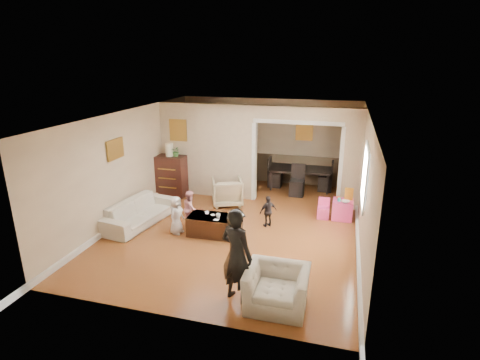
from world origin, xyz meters
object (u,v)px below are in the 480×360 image
(dresser, at_px, (171,176))
(child_toddler, at_px, (268,211))
(play_table, at_px, (342,210))
(armchair_back, at_px, (227,192))
(coffee_table, at_px, (215,226))
(armchair_front, at_px, (277,288))
(table_lamp, at_px, (169,150))
(adult_person, at_px, (237,255))
(dining_table, at_px, (300,178))
(child_kneel_a, at_px, (176,215))
(sofa, at_px, (139,212))
(child_kneel_b, at_px, (190,208))
(coffee_cup, at_px, (218,216))
(cyan_cup, at_px, (339,199))

(dresser, distance_m, child_toddler, 3.36)
(child_toddler, bearing_deg, play_table, 167.47)
(armchair_back, relative_size, coffee_table, 0.68)
(armchair_front, distance_m, table_lamp, 5.79)
(coffee_table, height_order, adult_person, adult_person)
(table_lamp, relative_size, play_table, 0.75)
(dining_table, distance_m, child_kneel_a, 4.45)
(armchair_front, bearing_deg, table_lamp, 131.13)
(dresser, distance_m, dining_table, 3.81)
(sofa, height_order, armchair_back, armchair_back)
(coffee_table, distance_m, child_kneel_b, 0.79)
(dining_table, bearing_deg, coffee_table, -114.50)
(coffee_table, xyz_separation_m, coffee_cup, (0.10, -0.05, 0.27))
(cyan_cup, relative_size, child_toddler, 0.11)
(armchair_back, distance_m, coffee_table, 1.86)
(armchair_back, distance_m, cyan_cup, 2.91)
(sofa, relative_size, adult_person, 1.23)
(dining_table, relative_size, child_kneel_b, 2.10)
(armchair_back, height_order, child_kneel_b, child_kneel_b)
(play_table, bearing_deg, adult_person, -112.51)
(table_lamp, relative_size, coffee_cup, 3.49)
(child_kneel_a, height_order, child_kneel_b, child_kneel_a)
(armchair_back, height_order, child_kneel_a, child_kneel_a)
(sofa, distance_m, armchair_back, 2.39)
(adult_person, distance_m, child_toddler, 2.94)
(armchair_back, bearing_deg, coffee_cup, 78.79)
(dresser, height_order, table_lamp, table_lamp)
(coffee_table, distance_m, cyan_cup, 3.09)
(sofa, distance_m, child_toddler, 3.04)
(sofa, bearing_deg, child_kneel_b, -71.62)
(dresser, xyz_separation_m, adult_person, (3.15, -4.24, 0.22))
(dresser, distance_m, table_lamp, 0.76)
(dining_table, relative_size, child_kneel_a, 2.09)
(child_kneel_b, distance_m, child_toddler, 1.81)
(armchair_back, relative_size, armchair_front, 0.81)
(coffee_table, height_order, child_kneel_a, child_kneel_a)
(dining_table, bearing_deg, dresser, -158.55)
(child_kneel_a, relative_size, child_kneel_b, 1.01)
(armchair_front, bearing_deg, adult_person, 178.91)
(dining_table, bearing_deg, child_toddler, -100.60)
(child_kneel_a, bearing_deg, child_toddler, -56.51)
(dresser, distance_m, coffee_table, 2.93)
(coffee_cup, xyz_separation_m, adult_person, (1.02, -2.10, 0.31))
(play_table, height_order, child_kneel_a, child_kneel_a)
(table_lamp, xyz_separation_m, coffee_cup, (2.13, -2.13, -0.86))
(cyan_cup, bearing_deg, dining_table, 120.24)
(adult_person, bearing_deg, child_kneel_b, -31.05)
(armchair_back, height_order, play_table, armchair_back)
(child_kneel_b, bearing_deg, armchair_front, -156.62)
(coffee_cup, height_order, adult_person, adult_person)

